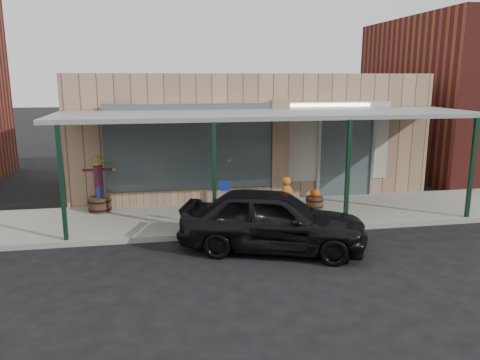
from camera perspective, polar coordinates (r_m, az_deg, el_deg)
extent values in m
plane|color=black|center=(10.75, 8.13, -10.03)|extent=(120.00, 120.00, 0.00)
cube|color=gray|center=(13.98, 3.53, -4.25)|extent=(40.00, 3.20, 0.15)
cube|color=#A38064|center=(18.01, 0.15, 6.11)|extent=(12.00, 6.00, 4.20)
cube|color=#4D5B5E|center=(14.66, -6.13, 3.79)|extent=(5.20, 0.06, 2.80)
cube|color=#4D5B5E|center=(16.06, 12.72, 2.87)|extent=(1.80, 0.06, 2.80)
cube|color=#A38064|center=(15.21, 4.85, 3.37)|extent=(0.55, 0.30, 3.40)
cube|color=#A38064|center=(15.01, -6.01, -2.04)|extent=(5.20, 0.30, 0.50)
cube|color=#ADAA99|center=(15.07, 2.22, 4.48)|extent=(9.00, 0.02, 2.60)
cube|color=white|center=(14.92, 2.28, 9.03)|extent=(7.50, 0.03, 0.10)
cube|color=slate|center=(13.44, 3.70, 8.00)|extent=(12.00, 3.00, 0.12)
cube|color=black|center=(12.05, -20.89, -0.53)|extent=(0.10, 0.10, 2.95)
cube|color=black|center=(11.92, -3.16, 0.14)|extent=(0.10, 0.10, 2.95)
cube|color=black|center=(12.85, 12.99, 0.74)|extent=(0.10, 0.10, 2.95)
cube|color=black|center=(14.69, 26.39, 1.20)|extent=(0.10, 0.10, 2.95)
cylinder|color=#503220|center=(14.61, -16.70, -2.83)|extent=(0.85, 0.85, 0.44)
cylinder|color=navy|center=(14.51, -16.79, -1.37)|extent=(0.31, 0.31, 0.33)
cylinder|color=maroon|center=(14.41, -16.91, 0.43)|extent=(0.34, 0.34, 0.60)
sphere|color=tan|center=(14.34, -17.01, 2.06)|extent=(0.24, 0.24, 0.24)
cone|color=tan|center=(14.31, -17.05, 2.62)|extent=(0.40, 0.40, 0.15)
cylinder|color=#503220|center=(14.54, 9.07, -2.71)|extent=(0.64, 0.64, 0.35)
ellipsoid|color=#EC490E|center=(14.47, 9.11, -1.61)|extent=(0.28, 0.28, 0.23)
cylinder|color=#4C471E|center=(14.44, 9.12, -1.10)|extent=(0.03, 0.03, 0.05)
cylinder|color=gray|center=(12.41, -1.87, -3.60)|extent=(0.04, 0.04, 1.01)
cube|color=#1731AE|center=(12.25, -1.89, -0.73)|extent=(0.26, 0.08, 0.26)
imported|color=black|center=(11.22, 4.02, -4.87)|extent=(4.76, 3.15, 1.51)
ellipsoid|color=#C06921|center=(12.10, 5.70, -1.53)|extent=(0.31, 0.26, 0.40)
sphere|color=#C06921|center=(12.08, 5.68, -0.20)|extent=(0.22, 0.22, 0.22)
cylinder|color=#166721|center=(12.07, 5.72, -0.80)|extent=(0.15, 0.15, 0.02)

